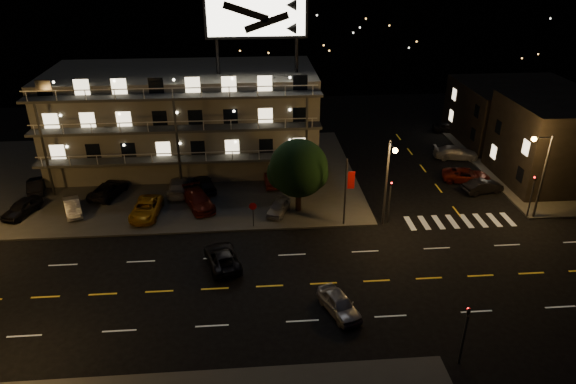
{
  "coord_description": "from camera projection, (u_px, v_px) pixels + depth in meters",
  "views": [
    {
      "loc": [
        -3.11,
        -30.65,
        23.0
      ],
      "look_at": [
        0.0,
        8.0,
        3.68
      ],
      "focal_mm": 32.0,
      "sensor_mm": 36.0,
      "label": 1
    }
  ],
  "objects": [
    {
      "name": "lot_car_6",
      "position": [
        109.0,
        189.0,
        50.25
      ],
      "size": [
        3.71,
        5.31,
        1.35
      ],
      "primitive_type": "imported",
      "rotation": [
        0.0,
        0.0,
        2.8
      ],
      "color": "black",
      "rests_on": "curb_nw"
    },
    {
      "name": "tree",
      "position": [
        298.0,
        170.0,
        46.01
      ],
      "size": [
        5.51,
        5.3,
        6.93
      ],
      "color": "black",
      "rests_on": "curb_nw"
    },
    {
      "name": "signal_nw",
      "position": [
        390.0,
        197.0,
        44.91
      ],
      "size": [
        0.2,
        0.27,
        4.6
      ],
      "color": "#2D2D30",
      "rests_on": "ground"
    },
    {
      "name": "streetlight_nc",
      "position": [
        388.0,
        175.0,
        43.3
      ],
      "size": [
        0.44,
        1.92,
        8.0
      ],
      "color": "#2D2D30",
      "rests_on": "ground"
    },
    {
      "name": "road_car_east",
      "position": [
        339.0,
        304.0,
        34.79
      ],
      "size": [
        2.96,
        4.39,
        1.39
      ],
      "primitive_type": "imported",
      "rotation": [
        0.0,
        0.0,
        0.36
      ],
      "color": "#98979C",
      "rests_on": "ground"
    },
    {
      "name": "lot_car_7",
      "position": [
        179.0,
        186.0,
        50.81
      ],
      "size": [
        2.01,
        4.86,
        1.41
      ],
      "primitive_type": "imported",
      "rotation": [
        0.0,
        0.0,
        3.13
      ],
      "color": "#98979C",
      "rests_on": "curb_nw"
    },
    {
      "name": "lot_car_9",
      "position": [
        271.0,
        179.0,
        52.49
      ],
      "size": [
        1.58,
        3.94,
        1.28
      ],
      "primitive_type": "imported",
      "rotation": [
        0.0,
        0.0,
        3.2
      ],
      "color": "#5F170D",
      "rests_on": "curb_nw"
    },
    {
      "name": "lot_car_1",
      "position": [
        73.0,
        207.0,
        47.05
      ],
      "size": [
        2.65,
        4.07,
        1.27
      ],
      "primitive_type": "imported",
      "rotation": [
        0.0,
        0.0,
        0.37
      ],
      "color": "#98979C",
      "rests_on": "curb_nw"
    },
    {
      "name": "motel",
      "position": [
        186.0,
        117.0,
        56.03
      ],
      "size": [
        28.0,
        13.8,
        18.1
      ],
      "color": "gray",
      "rests_on": "ground"
    },
    {
      "name": "side_bldg_back",
      "position": [
        516.0,
        113.0,
        63.4
      ],
      "size": [
        14.06,
        12.0,
        7.0
      ],
      "color": "black",
      "rests_on": "ground"
    },
    {
      "name": "lot_car_5",
      "position": [
        36.0,
        185.0,
        51.06
      ],
      "size": [
        2.53,
        4.32,
        1.35
      ],
      "primitive_type": "imported",
      "rotation": [
        0.0,
        0.0,
        3.43
      ],
      "color": "black",
      "rests_on": "curb_nw"
    },
    {
      "name": "side_bldg_front",
      "position": [
        574.0,
        142.0,
        52.36
      ],
      "size": [
        14.06,
        10.0,
        8.5
      ],
      "color": "black",
      "rests_on": "ground"
    },
    {
      "name": "banner_north",
      "position": [
        346.0,
        190.0,
        44.16
      ],
      "size": [
        0.83,
        0.16,
        6.4
      ],
      "color": "#2D2D30",
      "rests_on": "ground"
    },
    {
      "name": "streetlight_ne",
      "position": [
        541.0,
        168.0,
        44.61
      ],
      "size": [
        1.92,
        0.44,
        8.0
      ],
      "color": "#2D2D30",
      "rests_on": "ground"
    },
    {
      "name": "lot_car_0",
      "position": [
        22.0,
        208.0,
        46.79
      ],
      "size": [
        3.04,
        4.48,
        1.42
      ],
      "primitive_type": "imported",
      "rotation": [
        0.0,
        0.0,
        -0.36
      ],
      "color": "black",
      "rests_on": "curb_nw"
    },
    {
      "name": "side_car_0",
      "position": [
        483.0,
        186.0,
        51.21
      ],
      "size": [
        4.3,
        2.32,
        1.34
      ],
      "primitive_type": "imported",
      "rotation": [
        0.0,
        0.0,
        1.8
      ],
      "color": "black",
      "rests_on": "ground"
    },
    {
      "name": "lot_car_3",
      "position": [
        199.0,
        200.0,
        48.12
      ],
      "size": [
        3.77,
        5.49,
        1.48
      ],
      "primitive_type": "imported",
      "rotation": [
        0.0,
        0.0,
        0.37
      ],
      "color": "#5F170D",
      "rests_on": "curb_nw"
    },
    {
      "name": "lot_car_8",
      "position": [
        205.0,
        183.0,
        51.38
      ],
      "size": [
        2.88,
        4.53,
        1.44
      ],
      "primitive_type": "imported",
      "rotation": [
        0.0,
        0.0,
        3.44
      ],
      "color": "black",
      "rests_on": "curb_nw"
    },
    {
      "name": "side_car_3",
      "position": [
        447.0,
        127.0,
        67.1
      ],
      "size": [
        4.03,
        2.39,
        1.29
      ],
      "primitive_type": "imported",
      "rotation": [
        0.0,
        0.0,
        1.33
      ],
      "color": "black",
      "rests_on": "ground"
    },
    {
      "name": "road_car_west",
      "position": [
        222.0,
        257.0,
        39.85
      ],
      "size": [
        3.39,
        5.27,
        1.35
      ],
      "primitive_type": "imported",
      "rotation": [
        0.0,
        0.0,
        3.39
      ],
      "color": "black",
      "rests_on": "ground"
    },
    {
      "name": "curb_ne",
      "position": [
        544.0,
        164.0,
        57.79
      ],
      "size": [
        16.0,
        24.0,
        0.15
      ],
      "primitive_type": "cube",
      "color": "#3E3E3B",
      "rests_on": "ground"
    },
    {
      "name": "stop_sign",
      "position": [
        253.0,
        211.0,
        44.49
      ],
      "size": [
        0.91,
        0.11,
        2.61
      ],
      "color": "#2D2D30",
      "rests_on": "ground"
    },
    {
      "name": "lot_car_2",
      "position": [
        146.0,
        209.0,
        46.64
      ],
      "size": [
        2.69,
        5.17,
        1.39
      ],
      "primitive_type": "imported",
      "rotation": [
        0.0,
        0.0,
        -0.08
      ],
      "color": "#BF8011",
      "rests_on": "curb_nw"
    },
    {
      "name": "side_car_2",
      "position": [
        456.0,
        153.0,
        59.06
      ],
      "size": [
        5.26,
        2.78,
        1.45
      ],
      "primitive_type": "imported",
      "rotation": [
        0.0,
        0.0,
        1.42
      ],
      "color": "#98979C",
      "rests_on": "ground"
    },
    {
      "name": "signal_sw",
      "position": [
        465.0,
        330.0,
        29.75
      ],
      "size": [
        0.2,
        0.27,
        4.6
      ],
      "color": "#2D2D30",
      "rests_on": "ground"
    },
    {
      "name": "signal_ne",
      "position": [
        532.0,
        192.0,
        45.84
      ],
      "size": [
        0.27,
        0.2,
        4.6
      ],
      "color": "#2D2D30",
      "rests_on": "ground"
    },
    {
      "name": "hill_backdrop",
      "position": [
        229.0,
        7.0,
        93.61
      ],
      "size": [
        120.0,
        25.0,
        24.0
      ],
      "color": "black",
      "rests_on": "ground"
    },
    {
      "name": "ground",
      "position": [
        297.0,
        285.0,
        37.83
      ],
      "size": [
        140.0,
        140.0,
        0.0
      ],
      "primitive_type": "plane",
      "color": "black",
      "rests_on": "ground"
    },
    {
      "name": "curb_nw",
      "position": [
        148.0,
        177.0,
        54.63
      ],
      "size": [
        44.0,
        24.0,
        0.15
      ],
      "primitive_type": "cube",
      "color": "#3E3E3B",
      "rests_on": "ground"
    },
    {
      "name": "lot_car_4",
      "position": [
        279.0,
        207.0,
        47.13
      ],
      "size": [
        2.71,
        3.85,
        1.22
      ],
      "primitive_type": "imported",
      "rotation": [
        0.0,
        0.0,
        -0.4
      ],
      "color": "#98979C",
      "rests_on": "curb_nw"
    },
    {
      "name": "side_car_1",
      "position": [
        466.0,
        175.0,
        53.51
      ],
      "size": [
        5.35,
        3.51,
        1.37
      ],
      "primitive_type": "imported",
      "rotation": [
        0.0,
        0.0,
        1.3
      ],
      "color": "#5F170D",
      "rests_on": "ground"
    }
  ]
}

